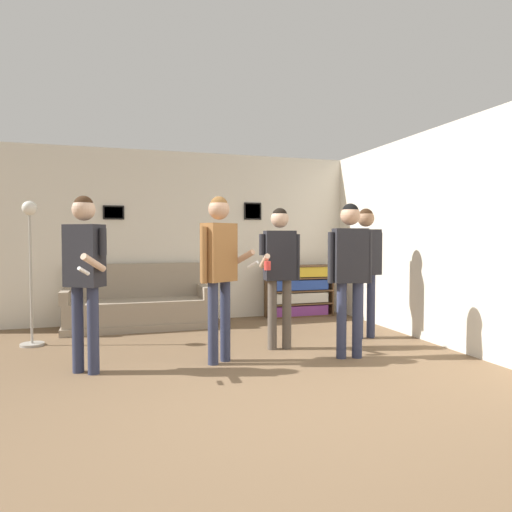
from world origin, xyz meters
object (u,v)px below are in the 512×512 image
person_player_foreground_center (219,260)px  person_spectator_near_bookshelf (350,263)px  bookshelf (299,291)px  person_watcher_holding_cup (280,263)px  floor_lamp (30,254)px  person_player_foreground_left (84,264)px  couch (138,307)px  person_spectator_far_right (366,258)px

person_player_foreground_center → person_spectator_near_bookshelf: person_player_foreground_center is taller
bookshelf → person_watcher_holding_cup: 2.40m
person_watcher_holding_cup → floor_lamp: bearing=159.8°
floor_lamp → person_player_foreground_left: floor_lamp is taller
couch → person_player_foreground_center: person_player_foreground_center is taller
floor_lamp → person_spectator_far_right: (4.15, -0.82, -0.07)m
bookshelf → floor_lamp: (-3.96, -1.00, 0.70)m
floor_lamp → person_player_foreground_left: (0.71, -1.41, -0.05)m
floor_lamp → couch: bearing=31.8°
floor_lamp → person_spectator_near_bookshelf: bearing=-25.7°
floor_lamp → person_spectator_near_bookshelf: (3.46, -1.66, -0.08)m
person_spectator_near_bookshelf → bookshelf: bearing=79.3°
person_player_foreground_center → person_spectator_near_bookshelf: (1.42, -0.23, -0.05)m
bookshelf → floor_lamp: floor_lamp is taller
floor_lamp → person_player_foreground_center: floor_lamp is taller
person_player_foreground_left → person_watcher_holding_cup: person_player_foreground_left is taller
person_player_foreground_left → person_watcher_holding_cup: bearing=9.6°
person_watcher_holding_cup → bookshelf: bearing=61.8°
couch → person_spectator_far_right: person_spectator_far_right is taller
person_spectator_near_bookshelf → couch: bearing=131.2°
person_watcher_holding_cup → person_spectator_near_bookshelf: size_ratio=0.99×
couch → bookshelf: 2.67m
floor_lamp → person_player_foreground_center: 2.50m
person_player_foreground_left → person_spectator_far_right: person_player_foreground_left is taller
person_player_foreground_left → person_watcher_holding_cup: size_ratio=1.03×
bookshelf → person_player_foreground_center: person_player_foreground_center is taller
person_player_foreground_left → couch: bearing=75.0°
person_watcher_holding_cup → person_spectator_far_right: 1.31m
person_player_foreground_left → person_watcher_holding_cup: 2.19m
person_player_foreground_left → person_player_foreground_center: person_player_foreground_center is taller
bookshelf → floor_lamp: bearing=-165.8°
person_watcher_holding_cup → person_spectator_near_bookshelf: bearing=-45.6°
bookshelf → person_watcher_holding_cup: person_watcher_holding_cup is taller
floor_lamp → person_player_foreground_left: bearing=-63.4°
couch → floor_lamp: bearing=-148.2°
person_player_foreground_center → person_watcher_holding_cup: 0.90m
person_player_foreground_left → person_spectator_near_bookshelf: person_player_foreground_left is taller
person_watcher_holding_cup → person_spectator_near_bookshelf: (0.60, -0.61, 0.01)m
floor_lamp → person_watcher_holding_cup: (2.86, -1.05, -0.09)m
couch → person_spectator_far_right: (2.85, -1.63, 0.76)m
bookshelf → person_watcher_holding_cup: size_ratio=0.69×
person_player_foreground_left → person_spectator_near_bookshelf: (2.75, -0.25, -0.03)m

